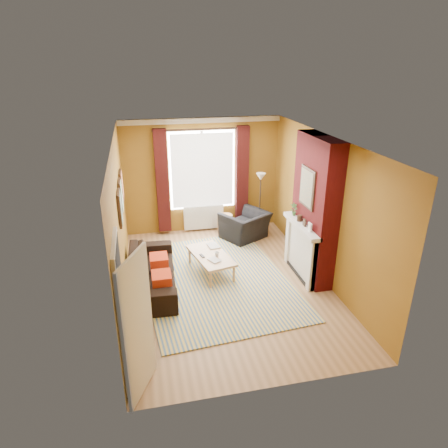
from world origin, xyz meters
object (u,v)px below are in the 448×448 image
at_px(wicker_stool, 225,224).
at_px(floor_lamp, 261,187).
at_px(coffee_table, 211,256).
at_px(armchair, 245,226).
at_px(sofa, 152,271).

bearing_deg(wicker_stool, floor_lamp, -19.84).
bearing_deg(coffee_table, floor_lamp, 34.07).
distance_m(armchair, coffee_table, 1.86).
relative_size(armchair, wicker_stool, 2.17).
bearing_deg(wicker_stool, armchair, -48.73).
bearing_deg(sofa, floor_lamp, -52.37).
distance_m(sofa, armchair, 2.90).
bearing_deg(armchair, floor_lamp, 171.55).
xyz_separation_m(sofa, wicker_stool, (1.92, 2.20, -0.09)).
xyz_separation_m(coffee_table, wicker_stool, (0.73, 1.93, -0.14)).
distance_m(coffee_table, floor_lamp, 2.40).
bearing_deg(armchair, coffee_table, 22.46).
xyz_separation_m(armchair, wicker_stool, (-0.40, 0.45, -0.10)).
bearing_deg(floor_lamp, sofa, -144.95).
height_order(armchair, floor_lamp, floor_lamp).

